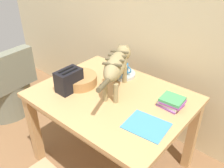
% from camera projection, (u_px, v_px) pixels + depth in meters
% --- Properties ---
extents(wall_rear, '(4.52, 0.11, 2.50)m').
position_uv_depth(wall_rear, '(165.00, 7.00, 2.00)').
color(wall_rear, beige).
rests_on(wall_rear, ground_plane).
extents(dining_table, '(1.15, 0.90, 0.72)m').
position_uv_depth(dining_table, '(112.00, 105.00, 1.87)').
color(dining_table, tan).
rests_on(dining_table, ground_plane).
extents(cat, '(0.36, 0.67, 0.30)m').
position_uv_depth(cat, '(117.00, 65.00, 1.80)').
color(cat, '#96865A').
rests_on(cat, dining_table).
extents(saucer_bowl, '(0.22, 0.22, 0.03)m').
position_uv_depth(saucer_bowl, '(123.00, 74.00, 2.08)').
color(saucer_bowl, '#AEB7B4').
rests_on(saucer_bowl, dining_table).
extents(coffee_mug, '(0.13, 0.09, 0.09)m').
position_uv_depth(coffee_mug, '(123.00, 68.00, 2.05)').
color(coffee_mug, '#327FC6').
rests_on(coffee_mug, saucer_bowl).
extents(magazine, '(0.28, 0.24, 0.01)m').
position_uv_depth(magazine, '(146.00, 126.00, 1.53)').
color(magazine, '#408FBE').
rests_on(magazine, dining_table).
extents(book_stack, '(0.17, 0.15, 0.07)m').
position_uv_depth(book_stack, '(172.00, 102.00, 1.69)').
color(book_stack, '#8D4F95').
rests_on(book_stack, dining_table).
extents(wicker_basket, '(0.28, 0.28, 0.08)m').
position_uv_depth(wicker_basket, '(79.00, 80.00, 1.94)').
color(wicker_basket, '#AC7B46').
rests_on(wicker_basket, dining_table).
extents(toaster, '(0.12, 0.20, 0.18)m').
position_uv_depth(toaster, '(69.00, 80.00, 1.85)').
color(toaster, black).
rests_on(toaster, dining_table).
extents(wicker_armchair, '(0.61, 0.62, 0.78)m').
position_uv_depth(wicker_armchair, '(5.00, 90.00, 2.71)').
color(wicker_armchair, slate).
rests_on(wicker_armchair, ground_plane).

